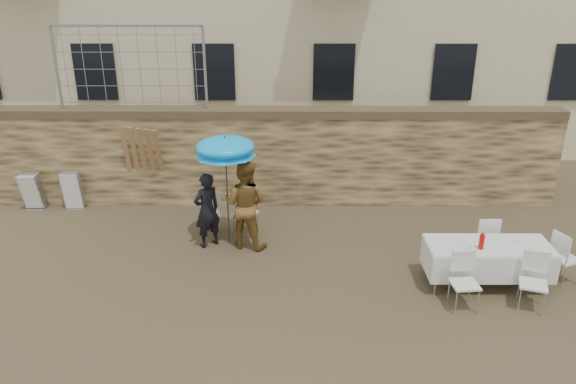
{
  "coord_description": "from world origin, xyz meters",
  "views": [
    {
      "loc": [
        0.44,
        -7.15,
        5.26
      ],
      "look_at": [
        0.4,
        2.2,
        1.4
      ],
      "focal_mm": 35.0,
      "sensor_mm": 36.0,
      "label": 1
    }
  ],
  "objects_px": {
    "table_chair_side": "(566,257)",
    "chair_stack_left": "(35,189)",
    "banquet_table": "(489,247)",
    "umbrella": "(225,150)",
    "woman_dress": "(245,204)",
    "couple_chair_right": "(245,212)",
    "couple_chair_left": "(211,212)",
    "soda_bottle": "(482,242)",
    "man_suit": "(207,210)",
    "table_chair_front_right": "(534,283)",
    "table_chair_back": "(484,239)",
    "table_chair_front_left": "(465,283)",
    "chair_stack_right": "(74,189)"
  },
  "relations": [
    {
      "from": "table_chair_front_right",
      "to": "chair_stack_left",
      "type": "bearing_deg",
      "value": 175.94
    },
    {
      "from": "banquet_table",
      "to": "chair_stack_right",
      "type": "bearing_deg",
      "value": 158.53
    },
    {
      "from": "man_suit",
      "to": "table_chair_front_right",
      "type": "relative_size",
      "value": 1.59
    },
    {
      "from": "couple_chair_left",
      "to": "banquet_table",
      "type": "bearing_deg",
      "value": 149.0
    },
    {
      "from": "man_suit",
      "to": "couple_chair_left",
      "type": "xyz_separation_m",
      "value": [
        0.0,
        0.55,
        -0.28
      ]
    },
    {
      "from": "couple_chair_right",
      "to": "woman_dress",
      "type": "bearing_deg",
      "value": 124.94
    },
    {
      "from": "woman_dress",
      "to": "chair_stack_left",
      "type": "bearing_deg",
      "value": -2.64
    },
    {
      "from": "couple_chair_left",
      "to": "table_chair_back",
      "type": "distance_m",
      "value": 5.36
    },
    {
      "from": "man_suit",
      "to": "table_chair_front_right",
      "type": "xyz_separation_m",
      "value": [
        5.53,
        -2.18,
        -0.28
      ]
    },
    {
      "from": "soda_bottle",
      "to": "chair_stack_right",
      "type": "height_order",
      "value": "soda_bottle"
    },
    {
      "from": "woman_dress",
      "to": "couple_chair_left",
      "type": "height_order",
      "value": "woman_dress"
    },
    {
      "from": "umbrella",
      "to": "couple_chair_left",
      "type": "height_order",
      "value": "umbrella"
    },
    {
      "from": "soda_bottle",
      "to": "chair_stack_right",
      "type": "distance_m",
      "value": 8.84
    },
    {
      "from": "couple_chair_right",
      "to": "soda_bottle",
      "type": "height_order",
      "value": "soda_bottle"
    },
    {
      "from": "soda_bottle",
      "to": "man_suit",
      "type": "bearing_deg",
      "value": 161.9
    },
    {
      "from": "umbrella",
      "to": "table_chair_front_right",
      "type": "bearing_deg",
      "value": -23.95
    },
    {
      "from": "woman_dress",
      "to": "soda_bottle",
      "type": "distance_m",
      "value": 4.38
    },
    {
      "from": "couple_chair_left",
      "to": "chair_stack_right",
      "type": "xyz_separation_m",
      "value": [
        -3.3,
        1.3,
        -0.02
      ]
    },
    {
      "from": "table_chair_front_right",
      "to": "chair_stack_right",
      "type": "height_order",
      "value": "table_chair_front_right"
    },
    {
      "from": "banquet_table",
      "to": "table_chair_front_left",
      "type": "distance_m",
      "value": 0.99
    },
    {
      "from": "couple_chair_right",
      "to": "banquet_table",
      "type": "relative_size",
      "value": 0.46
    },
    {
      "from": "woman_dress",
      "to": "table_chair_side",
      "type": "distance_m",
      "value": 5.85
    },
    {
      "from": "table_chair_front_right",
      "to": "woman_dress",
      "type": "bearing_deg",
      "value": 173.92
    },
    {
      "from": "chair_stack_left",
      "to": "table_chair_front_right",
      "type": "bearing_deg",
      "value": -22.48
    },
    {
      "from": "couple_chair_left",
      "to": "chair_stack_left",
      "type": "bearing_deg",
      "value": -26.69
    },
    {
      "from": "woman_dress",
      "to": "table_chair_front_left",
      "type": "relative_size",
      "value": 1.86
    },
    {
      "from": "banquet_table",
      "to": "umbrella",
      "type": "bearing_deg",
      "value": 161.72
    },
    {
      "from": "umbrella",
      "to": "couple_chair_left",
      "type": "distance_m",
      "value": 1.6
    },
    {
      "from": "umbrella",
      "to": "couple_chair_right",
      "type": "bearing_deg",
      "value": 56.31
    },
    {
      "from": "table_chair_side",
      "to": "banquet_table",
      "type": "bearing_deg",
      "value": 73.27
    },
    {
      "from": "couple_chair_left",
      "to": "table_chair_front_right",
      "type": "xyz_separation_m",
      "value": [
        5.53,
        -2.73,
        0.0
      ]
    },
    {
      "from": "woman_dress",
      "to": "couple_chair_left",
      "type": "distance_m",
      "value": 1.02
    },
    {
      "from": "soda_bottle",
      "to": "table_chair_front_right",
      "type": "xyz_separation_m",
      "value": [
        0.7,
        -0.6,
        -0.43
      ]
    },
    {
      "from": "umbrella",
      "to": "table_chair_front_left",
      "type": "height_order",
      "value": "umbrella"
    },
    {
      "from": "umbrella",
      "to": "table_chair_back",
      "type": "height_order",
      "value": "umbrella"
    },
    {
      "from": "woman_dress",
      "to": "banquet_table",
      "type": "xyz_separation_m",
      "value": [
        4.28,
        -1.43,
        -0.16
      ]
    },
    {
      "from": "umbrella",
      "to": "couple_chair_right",
      "type": "xyz_separation_m",
      "value": [
        0.3,
        0.45,
        -1.48
      ]
    },
    {
      "from": "table_chair_back",
      "to": "table_chair_side",
      "type": "xyz_separation_m",
      "value": [
        1.2,
        -0.7,
        0.0
      ]
    },
    {
      "from": "couple_chair_right",
      "to": "soda_bottle",
      "type": "distance_m",
      "value": 4.67
    },
    {
      "from": "couple_chair_left",
      "to": "soda_bottle",
      "type": "distance_m",
      "value": 5.3
    },
    {
      "from": "table_chair_front_left",
      "to": "table_chair_back",
      "type": "height_order",
      "value": "same"
    },
    {
      "from": "man_suit",
      "to": "table_chair_side",
      "type": "xyz_separation_m",
      "value": [
        6.43,
        -1.33,
        -0.28
      ]
    },
    {
      "from": "soda_bottle",
      "to": "umbrella",
      "type": "bearing_deg",
      "value": 159.24
    },
    {
      "from": "couple_chair_left",
      "to": "chair_stack_right",
      "type": "height_order",
      "value": "couple_chair_left"
    },
    {
      "from": "umbrella",
      "to": "table_chair_back",
      "type": "distance_m",
      "value": 5.11
    },
    {
      "from": "umbrella",
      "to": "man_suit",
      "type": "bearing_deg",
      "value": -165.96
    },
    {
      "from": "man_suit",
      "to": "table_chair_front_right",
      "type": "bearing_deg",
      "value": 119.71
    },
    {
      "from": "table_chair_side",
      "to": "chair_stack_left",
      "type": "distance_m",
      "value": 11.1
    },
    {
      "from": "umbrella",
      "to": "table_chair_back",
      "type": "xyz_separation_m",
      "value": [
        4.83,
        -0.73,
        -1.48
      ]
    },
    {
      "from": "couple_chair_left",
      "to": "table_chair_side",
      "type": "bearing_deg",
      "value": 154.19
    }
  ]
}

